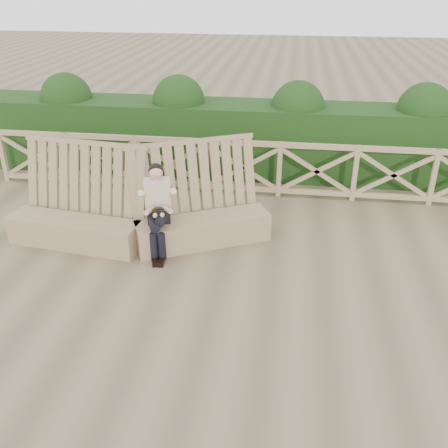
# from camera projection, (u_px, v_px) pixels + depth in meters

# --- Properties ---
(ground) EXTENTS (60.00, 60.00, 0.00)m
(ground) POSITION_uv_depth(u_px,v_px,m) (214.00, 294.00, 6.90)
(ground) COLOR brown
(ground) RESTS_ON ground
(bench) EXTENTS (4.22, 1.66, 1.60)m
(bench) POSITION_uv_depth(u_px,v_px,m) (139.00, 220.00, 8.06)
(bench) COLOR olive
(bench) RESTS_ON ground
(woman) EXTENTS (0.49, 0.89, 1.42)m
(woman) POSITION_uv_depth(u_px,v_px,m) (158.00, 206.00, 7.66)
(woman) COLOR black
(woman) RESTS_ON ground
(guardrail) EXTENTS (10.10, 0.09, 1.10)m
(guardrail) POSITION_uv_depth(u_px,v_px,m) (242.00, 168.00, 9.72)
(guardrail) COLOR #997959
(guardrail) RESTS_ON ground
(hedge) EXTENTS (12.00, 1.20, 1.50)m
(hedge) POSITION_uv_depth(u_px,v_px,m) (249.00, 139.00, 10.69)
(hedge) COLOR black
(hedge) RESTS_ON ground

